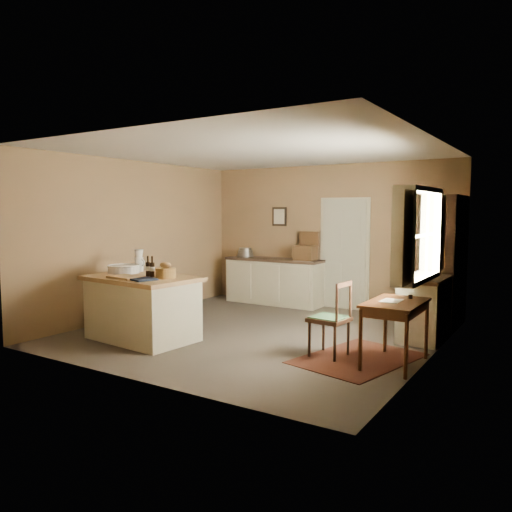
% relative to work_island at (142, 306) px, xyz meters
% --- Properties ---
extents(ground, '(5.00, 5.00, 0.00)m').
position_rel_work_island_xyz_m(ground, '(1.20, 1.20, -0.48)').
color(ground, brown).
rests_on(ground, ground).
extents(wall_back, '(5.00, 0.10, 2.70)m').
position_rel_work_island_xyz_m(wall_back, '(1.20, 3.70, 0.87)').
color(wall_back, olive).
rests_on(wall_back, ground).
extents(wall_front, '(5.00, 0.10, 2.70)m').
position_rel_work_island_xyz_m(wall_front, '(1.20, -1.30, 0.87)').
color(wall_front, olive).
rests_on(wall_front, ground).
extents(wall_left, '(0.10, 5.00, 2.70)m').
position_rel_work_island_xyz_m(wall_left, '(-1.30, 1.20, 0.87)').
color(wall_left, olive).
rests_on(wall_left, ground).
extents(wall_right, '(0.10, 5.00, 2.70)m').
position_rel_work_island_xyz_m(wall_right, '(3.70, 1.20, 0.87)').
color(wall_right, olive).
rests_on(wall_right, ground).
extents(ceiling, '(5.00, 5.00, 0.00)m').
position_rel_work_island_xyz_m(ceiling, '(1.20, 1.20, 2.22)').
color(ceiling, silver).
rests_on(ceiling, wall_back).
extents(door, '(0.97, 0.06, 2.11)m').
position_rel_work_island_xyz_m(door, '(1.55, 3.67, 0.57)').
color(door, '#B7B69B').
rests_on(door, ground).
extents(framed_prints, '(2.82, 0.02, 0.38)m').
position_rel_work_island_xyz_m(framed_prints, '(1.40, 3.68, 1.24)').
color(framed_prints, black).
rests_on(framed_prints, ground).
extents(window, '(0.25, 1.99, 1.12)m').
position_rel_work_island_xyz_m(window, '(3.62, 1.00, 1.07)').
color(window, beige).
rests_on(window, ground).
extents(work_island, '(1.66, 1.16, 1.20)m').
position_rel_work_island_xyz_m(work_island, '(0.00, 0.00, 0.00)').
color(work_island, beige).
rests_on(work_island, ground).
extents(sideboard, '(1.98, 0.56, 1.18)m').
position_rel_work_island_xyz_m(sideboard, '(0.20, 3.40, -0.00)').
color(sideboard, beige).
rests_on(sideboard, ground).
extents(rug, '(1.43, 1.81, 0.01)m').
position_rel_work_island_xyz_m(rug, '(2.95, 0.74, -0.48)').
color(rug, '#512617').
rests_on(rug, ground).
extents(writing_desk, '(0.60, 0.98, 0.82)m').
position_rel_work_island_xyz_m(writing_desk, '(3.40, 0.75, 0.19)').
color(writing_desk, '#371B0B').
rests_on(writing_desk, ground).
extents(desk_chair, '(0.48, 0.48, 0.94)m').
position_rel_work_island_xyz_m(desk_chair, '(2.60, 0.65, -0.01)').
color(desk_chair, black).
rests_on(desk_chair, ground).
extents(right_cabinet, '(0.58, 1.04, 0.99)m').
position_rel_work_island_xyz_m(right_cabinet, '(3.40, 2.15, -0.02)').
color(right_cabinet, beige).
rests_on(right_cabinet, ground).
extents(shelving_unit, '(0.35, 0.93, 2.08)m').
position_rel_work_island_xyz_m(shelving_unit, '(3.55, 3.20, 0.55)').
color(shelving_unit, black).
rests_on(shelving_unit, ground).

